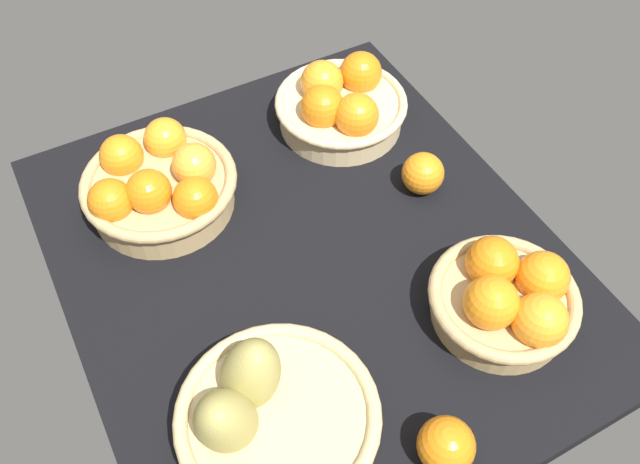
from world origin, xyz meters
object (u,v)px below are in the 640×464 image
basket_far_left (341,105)px  loose_orange_front_gap (423,173)px  basket_near_left (159,185)px  basket_near_right_pears (269,416)px  loose_orange_back_gap (445,446)px  basket_far_right (507,298)px

basket_far_left → loose_orange_front_gap: size_ratio=3.35×
basket_near_left → basket_near_right_pears: bearing=-1.9°
loose_orange_back_gap → loose_orange_front_gap: bearing=149.6°
basket_far_right → loose_orange_back_gap: bearing=-56.1°
basket_near_left → loose_orange_back_gap: bearing=15.8°
loose_orange_back_gap → basket_far_right: bearing=123.9°
basket_near_right_pears → loose_orange_back_gap: (13.07, 17.24, -1.09)cm
basket_near_right_pears → loose_orange_back_gap: size_ratio=3.53×
basket_far_right → loose_orange_back_gap: size_ratio=2.94×
basket_far_left → loose_orange_back_gap: bearing=-17.7°
basket_far_right → basket_near_left: bearing=-140.7°
basket_far_left → basket_near_right_pears: size_ratio=0.92×
loose_orange_front_gap → basket_near_right_pears: bearing=-57.1°
loose_orange_back_gap → basket_far_left: bearing=162.3°
basket_near_left → loose_orange_front_gap: (16.82, 38.71, -1.26)cm
basket_far_left → loose_orange_back_gap: basket_far_left is taller
basket_near_left → loose_orange_front_gap: bearing=66.5°
basket_far_right → basket_far_left: bearing=-179.4°
basket_near_left → basket_far_left: size_ratio=1.06×
basket_near_right_pears → basket_far_left: bearing=141.9°
basket_far_right → loose_orange_front_gap: (-26.09, 3.60, -1.10)cm
basket_far_left → basket_near_left: bearing=-84.9°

